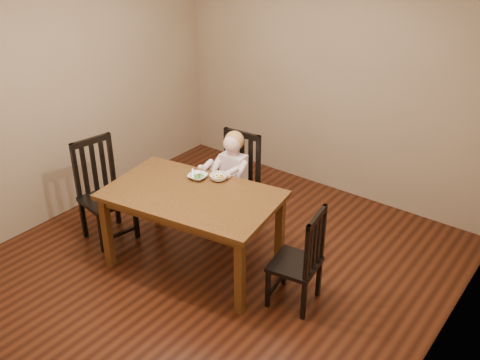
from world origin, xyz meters
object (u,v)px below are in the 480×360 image
Objects in this scene: toddler at (232,173)px; bowl_peas at (198,177)px; chair_left at (104,192)px; bowl_veg at (219,177)px; chair_child at (235,184)px; dining_table at (192,202)px; chair_right at (300,261)px.

toddler is 3.36× the size of bowl_peas.
chair_left reaches higher than bowl_peas.
bowl_peas is 0.20m from bowl_veg.
chair_child is 0.99× the size of chair_left.
chair_left is 6.12× the size of bowl_veg.
bowl_peas is at bearing 120.28° from dining_table.
dining_table is 0.31m from bowl_peas.
chair_child reaches higher than chair_right.
bowl_peas is 1.02× the size of bowl_veg.
chair_right is at bearing -5.73° from bowl_peas.
toddler is 3.43× the size of bowl_veg.
bowl_peas is (-0.14, 0.25, 0.11)m from dining_table.
chair_right is at bearing 6.50° from dining_table.
dining_table is 1.59× the size of chair_left.
chair_right is at bearing 108.15° from chair_left.
chair_left is at bearing 40.57° from chair_child.
dining_table is 1.81× the size of chair_right.
bowl_veg is at bearing 102.98° from chair_child.
bowl_veg is (0.03, 0.35, 0.12)m from dining_table.
toddler is at bearing 54.14° from chair_right.
chair_right reaches higher than bowl_veg.
bowl_veg is at bearing 104.64° from toddler.
chair_left is at bearing 88.95° from chair_right.
chair_child is (-0.11, 0.78, -0.19)m from dining_table.
bowl_peas is (-0.04, -0.48, 0.15)m from toddler.
chair_right is 1.28m from bowl_peas.
chair_left is 1.31m from toddler.
bowl_peas is at bearing 80.83° from toddler.
bowl_veg reaches higher than bowl_peas.
bowl_veg reaches higher than dining_table.
chair_child is 0.16m from toddler.
chair_child reaches higher than bowl_peas.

